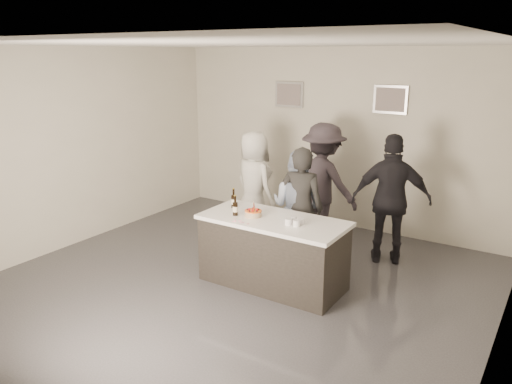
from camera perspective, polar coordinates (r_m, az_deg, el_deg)
floor at (r=6.54m, az=-2.42°, el=-10.77°), size 6.00×6.00×0.00m
ceiling at (r=5.85m, az=-2.77°, el=16.55°), size 6.00×6.00×0.00m
wall_back at (r=8.59m, az=9.12°, el=6.04°), size 6.00×0.04×3.00m
wall_left at (r=8.10m, az=-20.24°, el=4.69°), size 0.04×6.00×3.00m
wall_right at (r=4.99m, az=26.86°, el=-2.48°), size 0.04×6.00×3.00m
picture_left at (r=8.88m, az=3.83°, el=11.06°), size 0.54×0.04×0.44m
picture_right at (r=8.16m, az=15.12°, el=10.16°), size 0.54×0.04×0.44m
bar_counter at (r=6.42m, az=1.95°, el=-6.85°), size 1.86×0.86×0.90m
cake at (r=6.33m, az=-0.32°, el=-2.47°), size 0.22×0.22×0.07m
beer_bottle_a at (r=6.66m, az=-2.58°, el=-0.72°), size 0.07×0.07×0.26m
beer_bottle_b at (r=6.34m, az=-2.39°, el=-1.57°), size 0.07×0.07×0.26m
tumbler_cluster at (r=6.05m, az=4.45°, el=-3.37°), size 0.19×0.19×0.08m
candles at (r=6.14m, az=-1.78°, el=-3.41°), size 0.24×0.08×0.01m
person_main_black at (r=6.86m, az=5.15°, el=-1.82°), size 0.70×0.54×1.70m
person_main_blue at (r=7.05m, az=4.71°, el=-1.69°), size 0.80×0.63×1.62m
person_guest_left at (r=8.04m, az=-0.23°, el=0.91°), size 0.99×0.83×1.72m
person_guest_right at (r=7.21m, az=15.21°, el=-0.85°), size 1.17×0.80×1.85m
person_guest_back at (r=7.92m, az=7.66°, el=1.11°), size 1.32×0.91×1.87m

